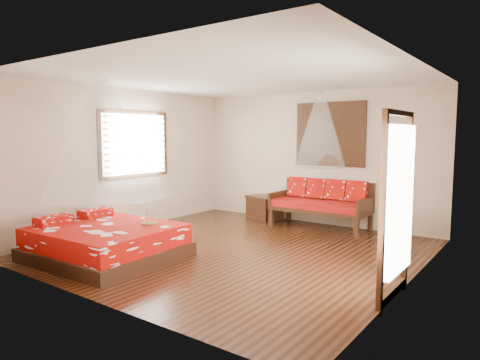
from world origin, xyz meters
name	(u,v)px	position (x,y,z in m)	size (l,w,h in m)	color
room	(236,165)	(0.00, 0.00, 1.40)	(5.54, 5.54, 2.84)	black
bed	(106,242)	(-1.33, -1.58, 0.25)	(2.11, 1.93, 0.64)	black
daybed	(322,202)	(0.40, 2.39, 0.52)	(1.96, 0.87, 0.98)	black
storage_chest	(264,207)	(-1.03, 2.45, 0.26)	(0.89, 0.75, 0.52)	black
shutter_panel	(330,134)	(0.40, 2.72, 1.90)	(1.52, 0.06, 1.32)	black
window_left	(135,144)	(-2.71, 0.20, 1.70)	(0.10, 1.74, 1.34)	black
glazed_door	(395,206)	(2.72, -0.60, 1.07)	(0.08, 1.02, 2.16)	black
wine_tray	(150,221)	(-0.86, -1.10, 0.56)	(0.28, 0.28, 0.22)	brown
mosquito_net_main	(103,137)	(-1.31, -1.58, 1.85)	(1.80, 1.80, 1.80)	white
mosquito_net_daybed	(320,129)	(0.40, 2.25, 2.00)	(1.03, 1.03, 1.50)	white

